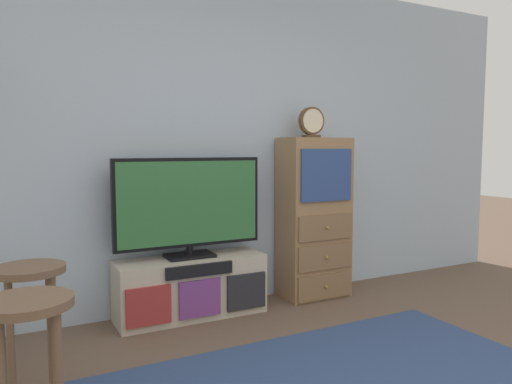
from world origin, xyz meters
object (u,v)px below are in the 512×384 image
media_console (191,287)px  bar_stool_far (30,303)px  television (189,205)px  desk_clock (312,122)px  side_cabinet (314,218)px  bar_stool_near (28,347)px

media_console → bar_stool_far: 1.46m
bar_stool_far → television: bearing=37.8°
media_console → desk_clock: 1.67m
television → side_cabinet: side_cabinet is taller
side_cabinet → bar_stool_far: bearing=-159.0°
media_console → bar_stool_far: size_ratio=1.59×
television → bar_stool_far: television is taller
media_console → side_cabinet: 1.21m
media_console → television: (-0.00, 0.02, 0.63)m
media_console → desk_clock: size_ratio=4.41×
television → bar_stool_far: 1.48m
media_console → bar_stool_far: bearing=-142.9°
television → side_cabinet: bearing=-0.7°
television → bar_stool_far: bearing=-142.2°
bar_stool_near → bar_stool_far: (0.03, 0.61, -0.01)m
media_console → side_cabinet: size_ratio=0.83×
bar_stool_near → bar_stool_far: size_ratio=1.02×
media_console → bar_stool_near: 1.91m
desk_clock → bar_stool_far: size_ratio=0.36×
side_cabinet → media_console: bearing=-179.5°
media_console → side_cabinet: bearing=0.5°
bar_stool_far → bar_stool_near: bearing=-93.3°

